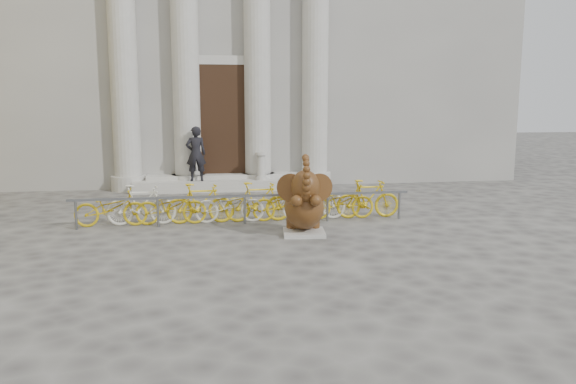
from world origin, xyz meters
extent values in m
plane|color=#474442|center=(0.00, 0.00, 0.00)|extent=(80.00, 80.00, 0.00)
cube|color=gray|center=(0.00, 15.00, 6.00)|extent=(22.00, 10.00, 12.00)
cube|color=black|center=(0.00, 9.92, 2.30)|extent=(2.40, 0.16, 4.00)
cylinder|color=#A8A59E|center=(-3.20, 9.80, 4.00)|extent=(0.90, 0.90, 8.00)
cylinder|color=#A8A59E|center=(-1.20, 9.80, 4.00)|extent=(0.90, 0.90, 8.00)
cylinder|color=#A8A59E|center=(1.20, 9.80, 4.00)|extent=(0.90, 0.90, 8.00)
cylinder|color=#A8A59E|center=(3.20, 9.80, 4.00)|extent=(0.90, 0.90, 8.00)
cube|color=#A8A59E|center=(0.00, 9.40, 0.18)|extent=(6.00, 1.20, 0.36)
cube|color=#A8A59E|center=(1.49, 2.59, 0.05)|extent=(1.01, 0.93, 0.09)
ellipsoid|color=black|center=(1.51, 2.79, 0.37)|extent=(0.85, 0.82, 0.59)
ellipsoid|color=black|center=(1.49, 2.61, 0.63)|extent=(1.01, 1.20, 0.96)
cylinder|color=black|center=(1.28, 2.94, 0.21)|extent=(0.31, 0.31, 0.24)
cylinder|color=black|center=(1.78, 2.88, 0.21)|extent=(0.31, 0.31, 0.24)
cylinder|color=black|center=(1.25, 2.26, 0.81)|extent=(0.28, 0.57, 0.37)
cylinder|color=black|center=(1.65, 2.22, 0.81)|extent=(0.28, 0.57, 0.37)
ellipsoid|color=black|center=(1.46, 2.28, 1.15)|extent=(0.69, 0.66, 0.74)
cylinder|color=black|center=(1.16, 2.42, 1.11)|extent=(0.59, 0.30, 0.63)
cylinder|color=black|center=(1.78, 2.35, 1.11)|extent=(0.63, 0.17, 0.63)
cone|color=beige|center=(1.33, 2.11, 1.00)|extent=(0.10, 0.22, 0.10)
cone|color=beige|center=(1.55, 2.08, 1.00)|extent=(0.14, 0.22, 0.10)
cube|color=slate|center=(0.26, 3.92, 0.70)|extent=(8.31, 0.06, 0.06)
cylinder|color=slate|center=(-3.70, 3.92, 0.35)|extent=(0.06, 0.06, 0.70)
cylinder|color=slate|center=(-1.82, 3.92, 0.35)|extent=(0.06, 0.06, 0.70)
cylinder|color=slate|center=(0.26, 3.92, 0.35)|extent=(0.06, 0.06, 0.70)
cylinder|color=slate|center=(2.33, 3.92, 0.35)|extent=(0.06, 0.06, 0.70)
cylinder|color=slate|center=(4.21, 3.92, 0.35)|extent=(0.06, 0.06, 0.70)
imported|color=gold|center=(-2.94, 4.17, 0.50)|extent=(1.70, 0.50, 1.00)
imported|color=beige|center=(-2.23, 4.17, 0.50)|extent=(1.66, 0.47, 1.00)
imported|color=gold|center=(-1.52, 4.17, 0.50)|extent=(1.70, 0.50, 1.00)
imported|color=gold|center=(-0.81, 4.17, 0.50)|extent=(1.66, 0.47, 1.00)
imported|color=beige|center=(-0.10, 4.17, 0.50)|extent=(1.70, 0.50, 1.00)
imported|color=gold|center=(0.61, 4.17, 0.50)|extent=(1.66, 0.47, 1.00)
imported|color=gold|center=(1.32, 4.17, 0.50)|extent=(1.70, 0.50, 1.00)
imported|color=beige|center=(2.03, 4.17, 0.50)|extent=(1.66, 0.47, 1.00)
imported|color=gold|center=(2.75, 4.17, 0.50)|extent=(1.70, 0.50, 1.00)
imported|color=gold|center=(3.46, 4.17, 0.50)|extent=(1.66, 0.47, 1.00)
imported|color=black|center=(-0.93, 9.12, 1.27)|extent=(0.70, 0.49, 1.81)
cylinder|color=#A8A59E|center=(1.22, 9.10, 0.42)|extent=(0.38, 0.38, 0.11)
cylinder|color=#A8A59E|center=(1.22, 9.10, 0.79)|extent=(0.27, 0.27, 0.85)
cylinder|color=#A8A59E|center=(1.22, 9.10, 1.24)|extent=(0.38, 0.38, 0.09)
camera|label=1|loc=(-0.78, -9.57, 3.00)|focal=35.00mm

